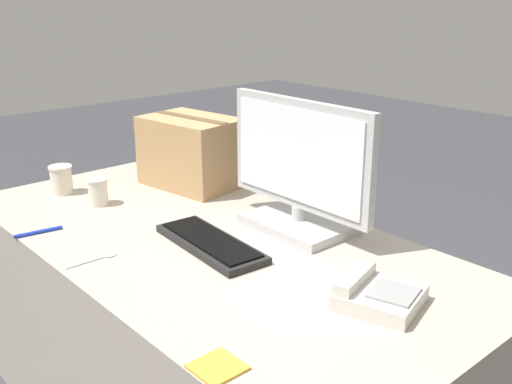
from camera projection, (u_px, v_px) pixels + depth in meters
name	position (u px, v px, depth m)	size (l,w,h in m)	color
office_desk	(211.00, 339.00, 1.99)	(1.80, 0.90, 0.74)	#A89E8E
monitor	(299.00, 174.00, 1.88)	(0.58, 0.23, 0.42)	#B7B7B7
keyboard	(210.00, 243.00, 1.80)	(0.42, 0.18, 0.03)	black
desk_phone	(377.00, 294.00, 1.47)	(0.23, 0.23, 0.07)	beige
paper_cup_left	(61.00, 180.00, 2.26)	(0.09, 0.09, 0.11)	beige
paper_cup_right	(98.00, 192.00, 2.14)	(0.07, 0.07, 0.10)	beige
spoon	(101.00, 258.00, 1.72)	(0.03, 0.16, 0.00)	#B2B2B7
cardboard_box	(192.00, 152.00, 2.33)	(0.40, 0.30, 0.27)	tan
pen_marker	(38.00, 232.00, 1.90)	(0.03, 0.15, 0.01)	#1933B2
sticky_note_pad	(217.00, 367.00, 1.23)	(0.10, 0.10, 0.01)	gold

